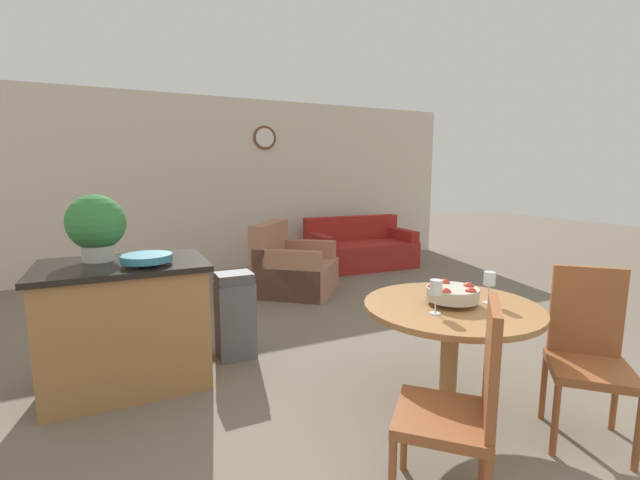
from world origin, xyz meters
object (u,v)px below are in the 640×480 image
at_px(dining_table, 450,331).
at_px(potted_plant, 96,225).
at_px(wine_glass_right, 489,280).
at_px(dining_chair_near_left, 463,401).
at_px(teal_bowl, 147,258).
at_px(trash_bin, 235,316).
at_px(wine_glass_left, 436,289).
at_px(kitchen_island, 127,323).
at_px(dining_chair_near_right, 588,348).
at_px(fruit_bowl, 452,293).
at_px(couch, 360,250).
at_px(armchair, 292,269).

distance_m(dining_table, potted_plant, 2.54).
bearing_deg(wine_glass_right, dining_chair_near_left, -142.78).
bearing_deg(teal_bowl, trash_bin, 22.51).
bearing_deg(dining_table, wine_glass_left, -155.51).
relative_size(wine_glass_left, kitchen_island, 0.18).
xyz_separation_m(teal_bowl, potted_plant, (-0.31, 0.30, 0.21)).
height_order(dining_table, teal_bowl, teal_bowl).
height_order(dining_chair_near_right, fruit_bowl, dining_chair_near_right).
xyz_separation_m(wine_glass_left, trash_bin, (-0.76, 1.58, -0.54)).
relative_size(wine_glass_left, potted_plant, 0.41).
relative_size(dining_table, wine_glass_left, 5.37).
bearing_deg(wine_glass_left, trash_bin, 115.78).
relative_size(teal_bowl, couch, 0.20).
relative_size(fruit_bowl, armchair, 0.24).
height_order(kitchen_island, teal_bowl, teal_bowl).
relative_size(wine_glass_right, teal_bowl, 0.58).
distance_m(fruit_bowl, couch, 4.49).
height_order(wine_glass_right, trash_bin, wine_glass_right).
bearing_deg(dining_chair_near_left, fruit_bowl, 6.09).
distance_m(fruit_bowl, armchair, 3.19).
xyz_separation_m(dining_table, dining_chair_near_left, (-0.47, -0.60, -0.04)).
distance_m(potted_plant, armchair, 2.84).
xyz_separation_m(dining_table, armchair, (0.19, 3.14, -0.28)).
height_order(dining_table, kitchen_island, kitchen_island).
relative_size(wine_glass_right, kitchen_island, 0.18).
relative_size(fruit_bowl, kitchen_island, 0.28).
bearing_deg(teal_bowl, wine_glass_right, -34.56).
distance_m(kitchen_island, trash_bin, 0.84).
bearing_deg(couch, wine_glass_right, -108.34).
bearing_deg(fruit_bowl, dining_table, 19.18).
xyz_separation_m(dining_chair_near_right, fruit_bowl, (-0.60, 0.47, 0.28)).
height_order(dining_chair_near_left, fruit_bowl, dining_chair_near_left).
bearing_deg(kitchen_island, fruit_bowl, -37.15).
xyz_separation_m(dining_chair_near_left, trash_bin, (-0.50, 2.09, -0.18)).
relative_size(dining_table, wine_glass_right, 5.37).
height_order(trash_bin, couch, couch).
height_order(dining_chair_near_right, armchair, dining_chair_near_right).
xyz_separation_m(dining_chair_near_right, teal_bowl, (-2.25, 1.68, 0.42)).
bearing_deg(dining_chair_near_right, dining_chair_near_left, 51.08).
bearing_deg(trash_bin, teal_bowl, -157.49).
relative_size(couch, armchair, 1.32).
height_order(dining_table, couch, couch).
relative_size(dining_chair_near_right, fruit_bowl, 3.19).
relative_size(fruit_bowl, potted_plant, 0.65).
height_order(potted_plant, couch, potted_plant).
bearing_deg(wine_glass_right, potted_plant, 143.85).
bearing_deg(dining_table, dining_chair_near_left, -128.13).
bearing_deg(fruit_bowl, dining_chair_near_right, -38.11).
xyz_separation_m(wine_glass_left, couch, (1.99, 4.19, -0.61)).
xyz_separation_m(wine_glass_left, kitchen_island, (-1.59, 1.46, -0.44)).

